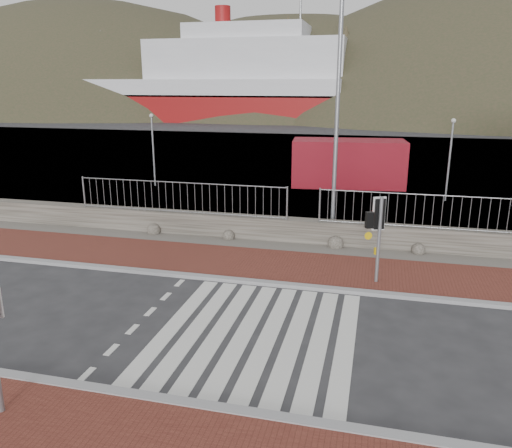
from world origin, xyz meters
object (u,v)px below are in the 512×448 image
(ferry, at_px, (208,85))
(shipping_container, at_px, (348,163))
(traffic_signal_far, at_px, (379,222))
(streetlight, at_px, (341,107))

(ferry, distance_m, shipping_container, 55.63)
(traffic_signal_far, xyz_separation_m, shipping_container, (-1.83, 14.79, -0.61))
(streetlight, relative_size, shipping_container, 1.39)
(traffic_signal_far, bearing_deg, streetlight, -92.85)
(shipping_container, bearing_deg, streetlight, -94.64)
(ferry, height_order, traffic_signal_far, ferry)
(traffic_signal_far, height_order, shipping_container, traffic_signal_far)
(traffic_signal_far, relative_size, streetlight, 0.30)
(ferry, xyz_separation_m, traffic_signal_far, (27.35, -64.05, -3.43))
(ferry, height_order, shipping_container, ferry)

